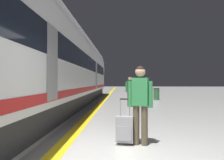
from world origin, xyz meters
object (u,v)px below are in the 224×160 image
object	(u,v)px
rolling_suitcase_foreground	(125,129)
duffel_bag_near	(136,105)
traveller_foreground	(140,99)
waste_bin	(156,94)
high_speed_train	(54,60)
passenger_near	(130,89)

from	to	relation	value
rolling_suitcase_foreground	duffel_bag_near	xyz separation A→B (m)	(0.77, 7.07, -0.19)
traveller_foreground	waste_bin	bearing A→B (deg)	78.98
duffel_bag_near	rolling_suitcase_foreground	bearing A→B (deg)	-96.25
waste_bin	traveller_foreground	bearing A→B (deg)	-101.02
high_speed_train	waste_bin	size ratio (longest dim) A/B	34.50
high_speed_train	duffel_bag_near	bearing A→B (deg)	17.40
rolling_suitcase_foreground	waste_bin	distance (m)	12.22
rolling_suitcase_foreground	traveller_foreground	bearing A→B (deg)	0.18
traveller_foreground	duffel_bag_near	size ratio (longest dim) A/B	3.99
traveller_foreground	waste_bin	size ratio (longest dim) A/B	1.93
passenger_near	traveller_foreground	bearing A→B (deg)	-90.85
traveller_foreground	duffel_bag_near	world-z (taller)	traveller_foreground
traveller_foreground	rolling_suitcase_foreground	xyz separation A→B (m)	(-0.35, -0.00, -0.67)
traveller_foreground	rolling_suitcase_foreground	distance (m)	0.76
high_speed_train	duffel_bag_near	distance (m)	4.96
duffel_bag_near	high_speed_train	bearing A→B (deg)	-162.60
passenger_near	duffel_bag_near	world-z (taller)	passenger_near
passenger_near	duffel_bag_near	xyz separation A→B (m)	(0.31, -0.32, -0.87)
high_speed_train	traveller_foreground	xyz separation A→B (m)	(3.74, -5.76, -1.48)
traveller_foreground	waste_bin	world-z (taller)	traveller_foreground
high_speed_train	passenger_near	bearing A→B (deg)	22.90
waste_bin	high_speed_train	bearing A→B (deg)	-134.54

